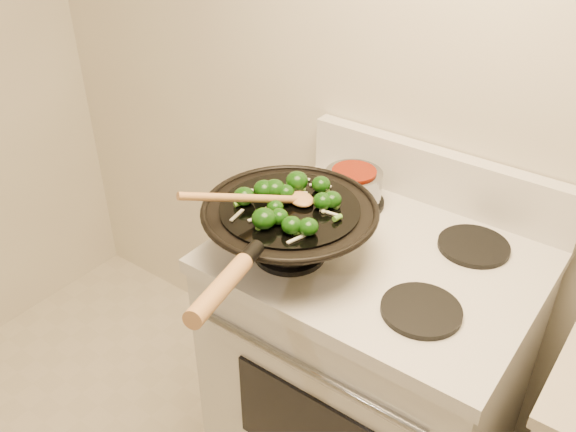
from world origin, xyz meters
The scene contains 5 objects.
stove centered at (-0.14, 1.17, 0.47)m, with size 0.78×0.67×1.08m.
wok centered at (-0.32, 1.01, 1.01)m, with size 0.43×0.69×0.21m.
stirfry centered at (-0.33, 1.02, 1.08)m, with size 0.26×0.27×0.05m.
wooden_spoon centered at (-0.35, 0.98, 1.10)m, with size 0.19×0.31×0.11m.
saucepan centered at (-0.32, 1.32, 0.98)m, with size 0.16×0.25×0.09m.
Camera 1 is at (0.40, 0.03, 1.84)m, focal length 38.00 mm.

